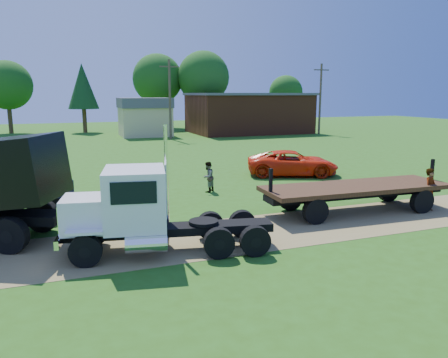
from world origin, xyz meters
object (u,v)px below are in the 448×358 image
object	(u,v)px
flatbed_trailer	(356,191)
spectator_a	(430,190)
white_semi_tractor	(138,211)
orange_pickup	(292,163)

from	to	relation	value
flatbed_trailer	spectator_a	distance (m)	3.36
white_semi_tractor	spectator_a	distance (m)	13.18
orange_pickup	flatbed_trailer	distance (m)	9.00
orange_pickup	flatbed_trailer	bearing A→B (deg)	-170.09
white_semi_tractor	flatbed_trailer	world-z (taller)	white_semi_tractor
orange_pickup	spectator_a	xyz separation A→B (m)	(1.41, -9.90, 0.17)
white_semi_tractor	flatbed_trailer	bearing A→B (deg)	20.72
orange_pickup	spectator_a	bearing A→B (deg)	-150.58
orange_pickup	spectator_a	size ratio (longest dim) A/B	2.97
orange_pickup	white_semi_tractor	bearing A→B (deg)	153.31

